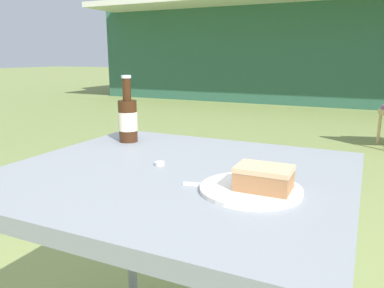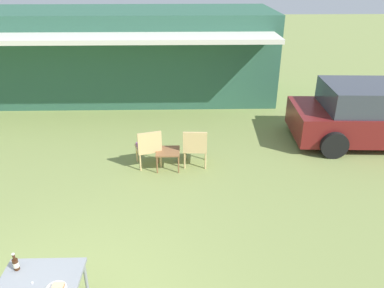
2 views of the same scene
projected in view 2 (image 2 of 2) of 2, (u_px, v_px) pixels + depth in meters
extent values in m
cube|color=#2D5B47|center=(108.00, 53.00, 12.02)|extent=(10.38, 3.15, 2.69)
cube|color=silver|center=(90.00, 38.00, 9.68)|extent=(9.86, 1.20, 0.12)
cube|color=maroon|center=(373.00, 122.00, 9.06)|extent=(3.93, 1.92, 0.69)
cube|color=#383D47|center=(371.00, 97.00, 8.78)|extent=(2.19, 1.70, 0.58)
cylinder|color=black|center=(313.00, 115.00, 9.98)|extent=(0.63, 0.23, 0.62)
cylinder|color=black|center=(334.00, 145.00, 8.36)|extent=(0.63, 0.23, 0.62)
cylinder|color=tan|center=(157.00, 151.00, 8.35)|extent=(0.04, 0.04, 0.38)
cylinder|color=tan|center=(137.00, 154.00, 8.22)|extent=(0.04, 0.04, 0.38)
cylinder|color=tan|center=(161.00, 159.00, 8.00)|extent=(0.04, 0.04, 0.38)
cylinder|color=tan|center=(140.00, 163.00, 7.88)|extent=(0.04, 0.04, 0.38)
cube|color=tan|center=(148.00, 148.00, 8.02)|extent=(0.61, 0.58, 0.06)
cube|color=tan|center=(150.00, 142.00, 7.74)|extent=(0.49, 0.19, 0.42)
cube|color=#995193|center=(148.00, 146.00, 7.99)|extent=(0.54, 0.50, 0.05)
cylinder|color=tan|center=(205.00, 152.00, 8.31)|extent=(0.04, 0.04, 0.38)
cylinder|color=tan|center=(185.00, 152.00, 8.32)|extent=(0.04, 0.04, 0.38)
cylinder|color=tan|center=(205.00, 161.00, 7.95)|extent=(0.04, 0.04, 0.38)
cylinder|color=tan|center=(185.00, 160.00, 7.96)|extent=(0.04, 0.04, 0.38)
cube|color=tan|center=(195.00, 147.00, 8.04)|extent=(0.53, 0.49, 0.06)
cube|color=tan|center=(195.00, 141.00, 7.75)|extent=(0.50, 0.08, 0.42)
cube|color=brown|center=(168.00, 151.00, 7.89)|extent=(0.50, 0.49, 0.03)
cylinder|color=brown|center=(157.00, 165.00, 7.78)|extent=(0.03, 0.03, 0.38)
cylinder|color=brown|center=(179.00, 165.00, 7.79)|extent=(0.03, 0.03, 0.38)
cylinder|color=brown|center=(158.00, 155.00, 8.17)|extent=(0.03, 0.03, 0.38)
cylinder|color=brown|center=(179.00, 155.00, 8.18)|extent=(0.03, 0.03, 0.38)
cube|color=gray|center=(38.00, 285.00, 4.18)|extent=(0.91, 0.82, 0.04)
cylinder|color=gray|center=(20.00, 285.00, 4.67)|extent=(0.04, 0.04, 0.72)
cylinder|color=gray|center=(87.00, 284.00, 4.69)|extent=(0.04, 0.04, 0.72)
cube|color=#9E6B42|center=(58.00, 287.00, 4.09)|extent=(0.12, 0.09, 0.04)
cube|color=tan|center=(58.00, 285.00, 4.08)|extent=(0.12, 0.09, 0.01)
cylinder|color=#381E0F|center=(16.00, 264.00, 4.34)|extent=(0.07, 0.07, 0.15)
cylinder|color=#381E0F|center=(14.00, 257.00, 4.29)|extent=(0.03, 0.03, 0.08)
cylinder|color=silver|center=(13.00, 254.00, 4.27)|extent=(0.03, 0.03, 0.01)
cylinder|color=beige|center=(16.00, 264.00, 4.34)|extent=(0.07, 0.07, 0.07)
cylinder|color=silver|center=(32.00, 283.00, 4.18)|extent=(0.03, 0.03, 0.01)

